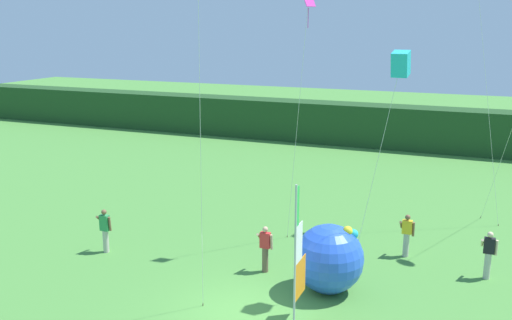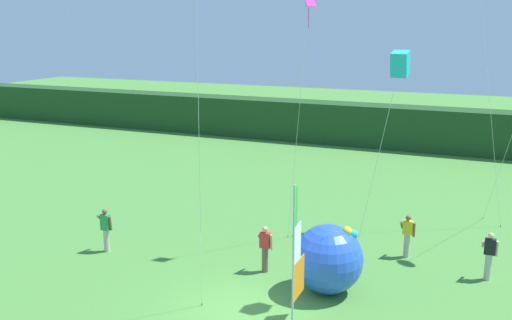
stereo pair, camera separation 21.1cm
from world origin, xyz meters
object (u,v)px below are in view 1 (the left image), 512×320
Objects in this scene: inflatable_balloon at (329,258)px; kite_magenta_diamond_2 at (306,27)px; person_far_left at (105,229)px; person_near_banner at (488,254)px; banner_flag at (298,258)px; kite_cyan_box_3 at (401,65)px; person_far_right at (265,248)px; person_mid_field at (407,234)px.

inflatable_balloon is 8.22m from kite_magenta_diamond_2.
person_near_banner is at bearing 12.58° from person_far_left.
kite_magenta_diamond_2 is at bearing 106.43° from banner_flag.
kite_magenta_diamond_2 is at bearing 143.43° from kite_cyan_box_3.
kite_cyan_box_3 reaches higher than banner_flag.
banner_flag is at bearing -53.88° from person_far_right.
person_near_banner is at bearing 40.47° from kite_cyan_box_3.
kite_magenta_diamond_2 reaches higher than person_mid_field.
kite_cyan_box_3 reaches higher than person_mid_field.
person_near_banner reaches higher than person_far_right.
person_far_left is 0.18× the size of kite_magenta_diamond_2.
kite_magenta_diamond_2 reaches higher than person_far_left.
banner_flag reaches higher than person_near_banner.
kite_magenta_diamond_2 is (6.81, 3.32, 7.52)m from person_far_left.
person_far_left reaches higher than person_near_banner.
banner_flag reaches higher than person_far_left.
person_far_right is (-7.27, -2.36, -0.01)m from person_near_banner.
kite_cyan_box_3 is at bearing 52.60° from banner_flag.
banner_flag is 6.38m from kite_cyan_box_3.
kite_cyan_box_3 is at bearing 13.28° from inflatable_balloon.
banner_flag is at bearing -127.40° from kite_cyan_box_3.
person_far_right is 0.22× the size of kite_cyan_box_3.
person_mid_field is (-2.85, 0.90, -0.03)m from person_near_banner.
inflatable_balloon is at bearing -116.89° from person_mid_field.
kite_cyan_box_3 is (-0.11, -3.43, 6.50)m from person_mid_field.
person_mid_field is at bearing 8.88° from kite_magenta_diamond_2.
person_near_banner is at bearing 18.01° from person_far_right.
kite_cyan_box_3 is (2.14, 2.80, 5.32)m from banner_flag.
kite_cyan_box_3 is (-2.96, -2.53, 6.47)m from person_near_banner.
person_far_right is at bearing 126.12° from banner_flag.
person_far_right is (-2.16, 2.96, -1.16)m from banner_flag.
person_near_banner is at bearing -2.45° from kite_magenta_diamond_2.
kite_magenta_diamond_2 reaches higher than banner_flag.
banner_flag is 7.47m from person_near_banner.
person_far_left is 0.22× the size of kite_cyan_box_3.
person_far_left is at bearing -177.29° from kite_cyan_box_3.
kite_cyan_box_3 reaches higher than inflatable_balloon.
banner_flag reaches higher than inflatable_balloon.
person_far_left is 10.67m from kite_magenta_diamond_2.
person_mid_field is 0.17× the size of kite_magenta_diamond_2.
banner_flag is 8.85m from person_far_left.
person_mid_field is 0.21× the size of kite_cyan_box_3.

